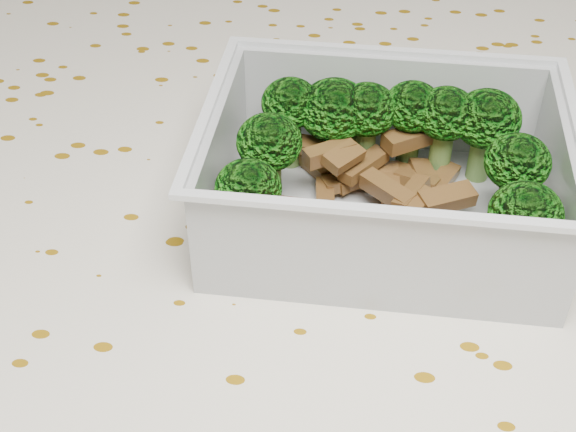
# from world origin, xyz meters

# --- Properties ---
(dining_table) EXTENTS (1.40, 0.90, 0.75)m
(dining_table) POSITION_xyz_m (0.00, 0.00, 0.67)
(dining_table) COLOR brown
(dining_table) RESTS_ON ground
(tablecloth) EXTENTS (1.46, 0.96, 0.19)m
(tablecloth) POSITION_xyz_m (0.00, 0.00, 0.72)
(tablecloth) COLOR silver
(tablecloth) RESTS_ON dining_table
(lunch_container) EXTENTS (0.20, 0.16, 0.07)m
(lunch_container) POSITION_xyz_m (0.06, 0.03, 0.78)
(lunch_container) COLOR silver
(lunch_container) RESTS_ON tablecloth
(broccoli_florets) EXTENTS (0.17, 0.12, 0.06)m
(broccoli_florets) POSITION_xyz_m (0.06, 0.05, 0.80)
(broccoli_florets) COLOR #608C3F
(broccoli_florets) RESTS_ON lunch_container
(meat_pile) EXTENTS (0.11, 0.07, 0.03)m
(meat_pile) POSITION_xyz_m (0.05, 0.05, 0.77)
(meat_pile) COLOR brown
(meat_pile) RESTS_ON lunch_container
(sausage) EXTENTS (0.17, 0.04, 0.03)m
(sausage) POSITION_xyz_m (0.06, -0.01, 0.78)
(sausage) COLOR #B4472B
(sausage) RESTS_ON lunch_container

